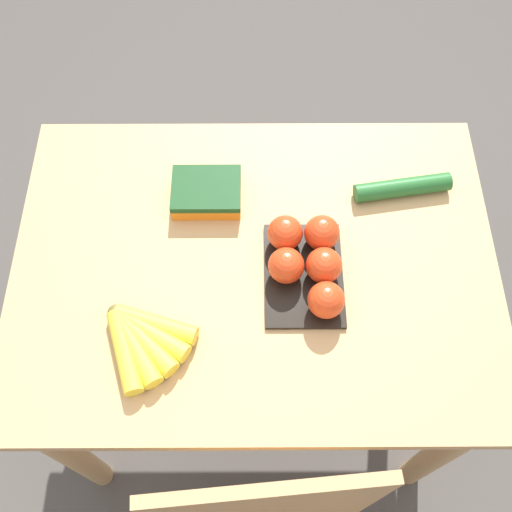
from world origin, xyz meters
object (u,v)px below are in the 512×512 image
object	(u,v)px
carrot_bag	(207,191)
cucumber_near	(403,187)
banana_bunch	(142,339)
tomato_pack	(309,261)

from	to	relation	value
carrot_bag	cucumber_near	size ratio (longest dim) A/B	0.69
banana_bunch	tomato_pack	world-z (taller)	tomato_pack
banana_bunch	cucumber_near	xyz separation A→B (m)	(-0.55, -0.36, 0.00)
carrot_bag	banana_bunch	bearing A→B (deg)	71.19
tomato_pack	carrot_bag	size ratio (longest dim) A/B	1.58
banana_bunch	tomato_pack	bearing A→B (deg)	-154.42
cucumber_near	banana_bunch	bearing A→B (deg)	32.66
tomato_pack	banana_bunch	bearing A→B (deg)	25.58
banana_bunch	cucumber_near	size ratio (longest dim) A/B	0.84
banana_bunch	tomato_pack	distance (m)	0.37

